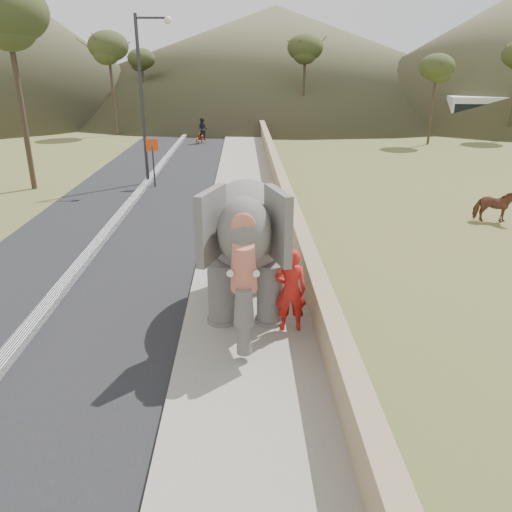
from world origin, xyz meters
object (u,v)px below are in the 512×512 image
Objects in this scene: lamppost at (147,84)px; elephant_and_man at (248,242)px; motorcyclist at (201,133)px; cow at (495,206)px.

lamppost is 1.76× the size of elephant_and_man.
lamppost is 4.08× the size of motorcyclist.
elephant_and_man reaches higher than motorcyclist.
elephant_and_man is at bearing 136.15° from cow.
elephant_and_man is at bearing -83.40° from motorcyclist.
cow is 0.77× the size of motorcyclist.
motorcyclist is at bearing 41.12° from cow.
elephant_and_man is at bearing -71.84° from lamppost.
lamppost reaches higher than elephant_and_man.
lamppost is at bearing 108.16° from elephant_and_man.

